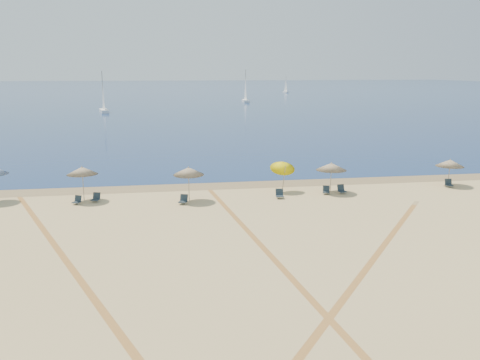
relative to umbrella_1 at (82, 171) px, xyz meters
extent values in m
plane|color=tan|center=(11.43, -20.74, -2.23)|extent=(160.00, 160.00, 0.00)
plane|color=#0C2151|center=(11.43, 204.26, -2.22)|extent=(500.00, 500.00, 0.00)
plane|color=olive|center=(11.43, 3.26, -2.22)|extent=(500.00, 500.00, 0.00)
cylinder|color=gray|center=(0.00, 0.01, -1.04)|extent=(0.05, 0.08, 2.38)
cone|color=beige|center=(0.00, 0.00, 0.00)|extent=(2.21, 2.22, 0.58)
sphere|color=gray|center=(0.00, 0.00, 0.30)|extent=(0.08, 0.08, 0.08)
cylinder|color=gray|center=(7.59, -1.34, -1.04)|extent=(0.05, 0.12, 2.37)
cone|color=beige|center=(7.59, -1.31, -0.01)|extent=(2.22, 2.23, 0.62)
sphere|color=gray|center=(7.59, -1.31, 0.29)|extent=(0.08, 0.08, 0.08)
cylinder|color=gray|center=(14.95, -0.10, -1.10)|extent=(0.05, 0.99, 2.26)
cone|color=yellow|center=(14.95, 0.31, -0.12)|extent=(1.93, 1.99, 1.25)
sphere|color=gray|center=(14.95, 0.31, 0.18)|extent=(0.08, 0.08, 0.08)
cylinder|color=gray|center=(18.62, -0.44, -1.13)|extent=(0.05, 0.05, 2.20)
cone|color=beige|center=(18.62, -0.44, -0.18)|extent=(2.35, 2.35, 0.55)
sphere|color=gray|center=(18.62, -0.44, 0.12)|extent=(0.08, 0.08, 0.08)
cylinder|color=gray|center=(29.00, 0.30, -1.21)|extent=(0.05, 0.05, 2.04)
cone|color=beige|center=(29.00, 0.30, -0.34)|extent=(2.25, 2.25, 0.55)
sphere|color=gray|center=(29.00, 0.30, -0.04)|extent=(0.08, 0.08, 0.08)
cube|color=black|center=(-0.38, -1.03, -2.06)|extent=(0.65, 0.65, 0.05)
cube|color=black|center=(-0.28, -0.81, -1.85)|extent=(0.53, 0.36, 0.44)
cylinder|color=#A5A5AD|center=(-0.56, -1.14, -2.14)|extent=(0.02, 0.02, 0.16)
cylinder|color=#A5A5AD|center=(-0.19, -1.29, -2.14)|extent=(0.02, 0.02, 0.16)
cube|color=black|center=(0.87, -0.60, -2.05)|extent=(0.67, 0.67, 0.05)
cube|color=black|center=(0.95, -0.34, -1.81)|extent=(0.57, 0.35, 0.48)
cylinder|color=#A5A5AD|center=(0.66, -0.73, -2.14)|extent=(0.02, 0.02, 0.18)
cylinder|color=#A5A5AD|center=(1.08, -0.86, -2.14)|extent=(0.02, 0.02, 0.18)
cube|color=black|center=(7.09, -2.17, -2.05)|extent=(0.72, 0.72, 0.05)
cube|color=black|center=(7.19, -1.92, -1.80)|extent=(0.59, 0.39, 0.49)
cylinder|color=#A5A5AD|center=(6.89, -2.29, -2.14)|extent=(0.02, 0.02, 0.18)
cylinder|color=#A5A5AD|center=(7.30, -2.46, -2.14)|extent=(0.02, 0.02, 0.18)
cube|color=black|center=(14.28, -1.66, -2.04)|extent=(0.62, 0.62, 0.05)
cube|color=black|center=(14.31, -1.39, -1.80)|extent=(0.58, 0.27, 0.50)
cylinder|color=#A5A5AD|center=(14.06, -1.84, -2.13)|extent=(0.02, 0.02, 0.18)
cylinder|color=#A5A5AD|center=(14.50, -1.89, -2.13)|extent=(0.02, 0.02, 0.18)
cube|color=black|center=(18.08, -1.00, -2.06)|extent=(0.66, 0.66, 0.05)
cube|color=black|center=(18.17, -0.76, -1.83)|extent=(0.55, 0.35, 0.46)
cylinder|color=#A5A5AD|center=(17.89, -1.12, -2.14)|extent=(0.02, 0.02, 0.17)
cylinder|color=#A5A5AD|center=(18.28, -1.25, -2.14)|extent=(0.02, 0.02, 0.17)
cube|color=black|center=(19.38, -1.02, -2.04)|extent=(0.64, 0.64, 0.05)
cube|color=black|center=(19.34, -0.75, -1.80)|extent=(0.59, 0.29, 0.50)
cylinder|color=#A5A5AD|center=(19.16, -1.26, -2.13)|extent=(0.02, 0.02, 0.18)
cylinder|color=#A5A5AD|center=(19.60, -1.19, -2.13)|extent=(0.02, 0.02, 0.18)
cube|color=black|center=(28.73, -0.33, -2.05)|extent=(0.62, 0.62, 0.05)
cube|color=black|center=(28.77, -0.07, -1.81)|extent=(0.56, 0.28, 0.48)
cylinder|color=#A5A5AD|center=(28.52, -0.49, -2.14)|extent=(0.02, 0.02, 0.18)
cylinder|color=#A5A5AD|center=(28.94, -0.56, -2.14)|extent=(0.02, 0.02, 0.18)
cube|color=white|center=(30.29, 108.69, -1.88)|extent=(1.81, 6.32, 0.68)
cylinder|color=gray|center=(30.29, 108.69, 2.56)|extent=(0.14, 0.14, 9.11)
cube|color=white|center=(57.41, 168.00, -1.97)|extent=(1.63, 4.58, 0.49)
cylinder|color=gray|center=(57.41, 168.00, 1.20)|extent=(0.10, 0.10, 6.52)
cube|color=white|center=(-6.99, 78.06, -1.88)|extent=(2.80, 6.30, 0.67)
cylinder|color=gray|center=(-6.99, 78.06, 2.44)|extent=(0.13, 0.13, 8.88)
plane|color=tan|center=(11.01, -11.92, -2.22)|extent=(31.09, 31.09, 0.00)
plane|color=tan|center=(10.88, -10.83, -2.22)|extent=(31.09, 31.09, 0.00)
plane|color=tan|center=(14.75, -15.95, -2.22)|extent=(39.27, 39.27, 0.00)
plane|color=tan|center=(15.42, -15.08, -2.22)|extent=(39.27, 39.27, 0.00)
plane|color=tan|center=(-0.17, -9.53, -2.22)|extent=(36.70, 36.70, 0.00)
plane|color=tan|center=(-0.60, -8.52, -2.22)|extent=(36.70, 36.70, 0.00)
camera|label=1|loc=(5.86, -36.19, 7.13)|focal=36.91mm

